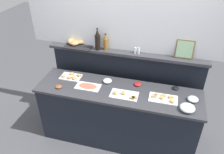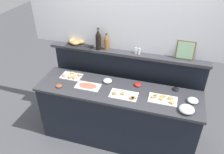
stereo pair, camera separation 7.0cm
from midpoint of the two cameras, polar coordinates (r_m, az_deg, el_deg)
The scene contains 20 objects.
ground_plane at distance 4.05m, azimuth 2.88°, elevation -8.97°, with size 12.00×12.00×0.00m, color #4C4C51.
buffet_counter at distance 3.30m, azimuth 0.77°, elevation -9.78°, with size 2.23×0.61×0.92m.
back_ledge_unit at distance 3.53m, azimuth 2.75°, elevation -2.05°, with size 2.27×0.22×1.30m.
upper_wall_panel at distance 3.01m, azimuth 3.53°, elevation 18.34°, with size 2.87×0.08×1.30m, color white.
sandwich_platter_rear at distance 2.91m, azimuth 2.53°, elevation -4.57°, with size 0.36×0.20×0.04m.
sandwich_platter_side at distance 3.32m, azimuth -10.91°, elevation 0.09°, with size 0.30×0.20×0.04m.
sandwich_platter_front at distance 2.92m, azimuth 12.18°, elevation -5.27°, with size 0.36×0.20×0.04m.
cold_cuts_platter at distance 3.09m, azimuth -6.77°, elevation -2.37°, with size 0.34×0.18×0.02m.
glass_bowl_large at distance 2.98m, azimuth 19.22°, elevation -5.36°, with size 0.14×0.14×0.05m.
glass_bowl_medium at distance 3.15m, azimuth -1.81°, elevation -1.00°, with size 0.13×0.13×0.05m.
glass_bowl_small at distance 2.81m, azimuth 17.92°, elevation -7.51°, with size 0.18×0.18×0.07m.
condiment_bowl_dark at distance 3.13m, azimuth 15.22°, elevation -2.70°, with size 0.09×0.09×0.03m, color black.
condiment_bowl_red at distance 3.14m, azimuth -14.02°, elevation -2.38°, with size 0.09×0.09×0.03m, color brown.
condiment_bowl_teal at distance 3.11m, azimuth 5.90°, elevation -1.82°, with size 0.10×0.10×0.03m, color red.
vinegar_bottle_amber at distance 3.18m, azimuth -2.28°, elevation 8.75°, with size 0.06×0.06×0.24m.
wine_bottle_dark at distance 3.17m, azimuth -4.32°, elevation 9.32°, with size 0.08×0.08×0.32m.
salt_shaker at distance 3.11m, azimuth 5.33°, elevation 6.72°, with size 0.03×0.03×0.09m.
pepper_shaker at distance 3.10m, azimuth 6.13°, elevation 6.62°, with size 0.03×0.03×0.09m.
bread_basket at distance 3.37m, azimuth -9.79°, elevation 8.41°, with size 0.41×0.26×0.08m.
framed_picture at distance 3.08m, azimuth 17.34°, elevation 6.70°, with size 0.24×0.06×0.25m.
Camera 1 is at (0.56, -2.35, 2.72)m, focal length 36.00 mm.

